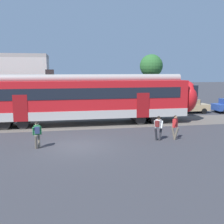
# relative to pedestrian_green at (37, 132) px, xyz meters

# --- Properties ---
(ground_plane) EXTENTS (160.00, 160.00, 0.00)m
(ground_plane) POSITION_rel_pedestrian_green_xyz_m (2.33, 0.06, -0.99)
(ground_plane) COLOR #38383D
(pedestrian_green) EXTENTS (0.54, 0.67, 1.67)m
(pedestrian_green) POSITION_rel_pedestrian_green_xyz_m (0.00, 0.00, 0.00)
(pedestrian_green) COLOR #6B6051
(pedestrian_green) RESTS_ON ground
(pedestrian_white) EXTENTS (0.68, 0.50, 1.67)m
(pedestrian_white) POSITION_rel_pedestrian_green_xyz_m (7.80, 0.45, 0.00)
(pedestrian_white) COLOR #28282D
(pedestrian_white) RESTS_ON ground
(pedestrian_red) EXTENTS (0.44, 0.69, 1.67)m
(pedestrian_red) POSITION_rel_pedestrian_green_xyz_m (9.01, 0.49, -0.03)
(pedestrian_red) COLOR #6B6051
(pedestrian_red) RESTS_ON ground
(parked_car_tan) EXTENTS (4.02, 1.80, 1.54)m
(parked_car_tan) POSITION_rel_pedestrian_green_xyz_m (15.24, 10.66, -0.21)
(parked_car_tan) COLOR tan
(parked_car_tan) RESTS_ON ground
(street_tree_right) EXTENTS (3.14, 3.14, 6.83)m
(street_tree_right) POSITION_rel_pedestrian_green_xyz_m (13.52, 18.93, 4.23)
(street_tree_right) COLOR brown
(street_tree_right) RESTS_ON ground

